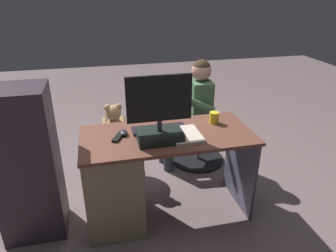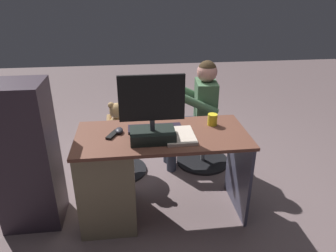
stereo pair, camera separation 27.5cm
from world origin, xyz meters
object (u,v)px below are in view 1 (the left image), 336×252
at_px(keyboard, 159,129).
at_px(visitor_chair, 198,140).
at_px(tv_remote, 118,137).
at_px(teddy_bear, 114,121).
at_px(desk, 125,177).
at_px(person, 192,105).
at_px(monitor, 159,120).
at_px(cup, 214,118).
at_px(office_chair_teddy, 117,152).
at_px(computer_mouse, 124,133).

xyz_separation_m(keyboard, visitor_chair, (-0.56, -0.67, -0.50)).
xyz_separation_m(tv_remote, teddy_bear, (-0.01, -0.66, -0.15)).
bearing_deg(tv_remote, desk, -179.31).
xyz_separation_m(visitor_chair, person, (0.08, 0.01, 0.41)).
bearing_deg(desk, monitor, 160.41).
height_order(keyboard, person, person).
xyz_separation_m(monitor, person, (-0.51, -0.84, -0.23)).
xyz_separation_m(teddy_bear, visitor_chair, (-0.88, -0.08, -0.34)).
xyz_separation_m(monitor, cup, (-0.50, -0.21, -0.12)).
xyz_separation_m(desk, keyboard, (-0.29, -0.09, 0.35)).
relative_size(monitor, office_chair_teddy, 0.94).
relative_size(desk, person, 1.18).
bearing_deg(computer_mouse, desk, 77.32).
xyz_separation_m(office_chair_teddy, visitor_chair, (-0.88, -0.09, -0.01)).
bearing_deg(computer_mouse, cup, -175.67).
xyz_separation_m(computer_mouse, teddy_bear, (0.04, -0.61, -0.16)).
height_order(office_chair_teddy, visitor_chair, same).
distance_m(tv_remote, visitor_chair, 1.26).
bearing_deg(computer_mouse, person, -138.11).
xyz_separation_m(teddy_bear, person, (-0.80, -0.07, 0.07)).
bearing_deg(person, tv_remote, 42.15).
bearing_deg(person, keyboard, 53.84).
distance_m(teddy_bear, person, 0.80).
bearing_deg(office_chair_teddy, tv_remote, 89.28).
bearing_deg(person, monitor, 58.53).
bearing_deg(office_chair_teddy, desk, 92.07).
distance_m(computer_mouse, visitor_chair, 1.20).
relative_size(office_chair_teddy, visitor_chair, 0.93).
height_order(monitor, tv_remote, monitor).
bearing_deg(computer_mouse, office_chair_teddy, -86.37).
height_order(monitor, person, monitor).
xyz_separation_m(monitor, computer_mouse, (0.25, -0.16, -0.14)).
bearing_deg(cup, tv_remote, 7.53).
xyz_separation_m(monitor, keyboard, (-0.03, -0.18, -0.15)).
distance_m(desk, office_chair_teddy, 0.68).
relative_size(monitor, person, 0.44).
xyz_separation_m(keyboard, teddy_bear, (0.32, -0.59, -0.15)).
height_order(tv_remote, visitor_chair, tv_remote).
bearing_deg(teddy_bear, desk, 92.04).
distance_m(computer_mouse, person, 1.02).
xyz_separation_m(desk, cup, (-0.76, -0.12, 0.39)).
relative_size(desk, keyboard, 3.13).
relative_size(computer_mouse, teddy_bear, 0.30).
distance_m(office_chair_teddy, teddy_bear, 0.34).
bearing_deg(cup, visitor_chair, -98.49).
relative_size(keyboard, office_chair_teddy, 0.80).
relative_size(computer_mouse, office_chair_teddy, 0.18).
height_order(cup, tv_remote, cup).
bearing_deg(teddy_bear, visitor_chair, -175.08).
xyz_separation_m(computer_mouse, tv_remote, (0.05, 0.05, -0.01)).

